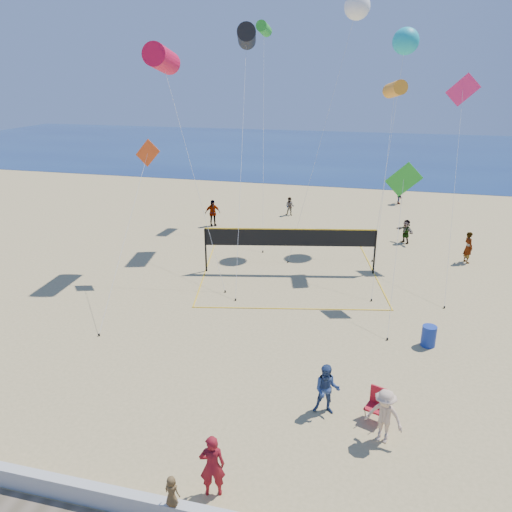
% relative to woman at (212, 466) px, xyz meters
% --- Properties ---
extents(ground, '(120.00, 120.00, 0.00)m').
position_rel_woman_xyz_m(ground, '(0.62, 1.91, -0.92)').
color(ground, tan).
rests_on(ground, ground).
extents(ocean, '(140.00, 50.00, 0.03)m').
position_rel_woman_xyz_m(ocean, '(0.62, 63.91, -0.91)').
color(ocean, navy).
rests_on(ocean, ground).
extents(woman, '(0.78, 0.63, 1.85)m').
position_rel_woman_xyz_m(woman, '(0.00, 0.00, 0.00)').
color(woman, maroon).
rests_on(woman, ground).
extents(toddler, '(0.45, 0.34, 0.84)m').
position_rel_woman_xyz_m(toddler, '(-0.64, -1.13, 0.10)').
color(toddler, brown).
rests_on(toddler, seawall).
extents(bystander_a, '(0.91, 0.73, 1.76)m').
position_rel_woman_xyz_m(bystander_a, '(2.50, 4.13, -0.05)').
color(bystander_a, navy).
rests_on(bystander_a, ground).
extents(bystander_b, '(1.29, 0.96, 1.77)m').
position_rel_woman_xyz_m(bystander_b, '(4.32, 3.20, -0.04)').
color(bystander_b, '#D1AC8B').
rests_on(bystander_b, ground).
extents(far_person_0, '(1.20, 1.03, 1.94)m').
position_rel_woman_xyz_m(far_person_0, '(-8.09, 23.52, 0.05)').
color(far_person_0, gray).
rests_on(far_person_0, ground).
extents(far_person_1, '(1.33, 1.39, 1.58)m').
position_rel_woman_xyz_m(far_person_1, '(5.45, 22.92, -0.14)').
color(far_person_1, gray).
rests_on(far_person_1, ground).
extents(far_person_2, '(0.68, 0.81, 1.88)m').
position_rel_woman_xyz_m(far_person_2, '(8.88, 20.08, 0.01)').
color(far_person_2, gray).
rests_on(far_person_2, ground).
extents(far_person_3, '(0.75, 0.60, 1.44)m').
position_rel_woman_xyz_m(far_person_3, '(-3.17, 27.71, -0.20)').
color(far_person_3, gray).
rests_on(far_person_3, ground).
extents(far_person_4, '(0.76, 1.21, 1.78)m').
position_rel_woman_xyz_m(far_person_4, '(5.23, 33.65, -0.03)').
color(far_person_4, gray).
rests_on(far_person_4, ground).
extents(camp_chair, '(0.77, 0.88, 1.26)m').
position_rel_woman_xyz_m(camp_chair, '(4.12, 4.17, -0.28)').
color(camp_chair, '#AE1321').
rests_on(camp_chair, ground).
extents(trash_barrel, '(0.72, 0.72, 0.88)m').
position_rel_woman_xyz_m(trash_barrel, '(6.04, 9.46, -0.48)').
color(trash_barrel, navy).
rests_on(trash_barrel, ground).
extents(volleyball_net, '(11.36, 11.24, 2.56)m').
position_rel_woman_xyz_m(volleyball_net, '(-0.97, 15.98, 0.84)').
color(volleyball_net, black).
rests_on(volleyball_net, ground).
extents(kite_0, '(5.02, 4.81, 12.00)m').
position_rel_woman_xyz_m(kite_0, '(-7.81, 15.70, 10.28)').
color(kite_0, red).
rests_on(kite_0, ground).
extents(kite_1, '(2.77, 10.69, 13.24)m').
position_rel_woman_xyz_m(kite_1, '(-4.72, 20.90, 11.61)').
color(kite_1, black).
rests_on(kite_1, ground).
extents(kite_2, '(1.32, 6.57, 10.23)m').
position_rel_woman_xyz_m(kite_2, '(3.90, 18.77, 8.79)').
color(kite_2, orange).
rests_on(kite_2, ground).
extents(kite_3, '(1.48, 7.20, 7.42)m').
position_rel_woman_xyz_m(kite_3, '(-8.03, 13.38, 5.32)').
color(kite_3, '#DE4817').
rests_on(kite_3, ground).
extents(kite_4, '(1.67, 4.50, 6.81)m').
position_rel_woman_xyz_m(kite_4, '(4.60, 13.58, 4.77)').
color(kite_4, green).
rests_on(kite_4, ground).
extents(kite_5, '(1.78, 7.75, 10.56)m').
position_rel_woman_xyz_m(kite_5, '(7.48, 20.41, 8.23)').
color(kite_5, '#E7236F').
rests_on(kite_5, ground).
extents(kite_6, '(3.70, 6.05, 14.86)m').
position_rel_woman_xyz_m(kite_6, '(1.42, 22.52, 13.18)').
color(kite_6, white).
rests_on(kite_6, ground).
extents(kite_7, '(1.78, 5.34, 13.05)m').
position_rel_woman_xyz_m(kite_7, '(4.30, 23.25, 11.35)').
color(kite_7, '#19B3C1').
rests_on(kite_7, ground).
extents(kite_8, '(2.31, 8.81, 13.88)m').
position_rel_woman_xyz_m(kite_8, '(-5.06, 26.64, 12.43)').
color(kite_8, green).
rests_on(kite_8, ground).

